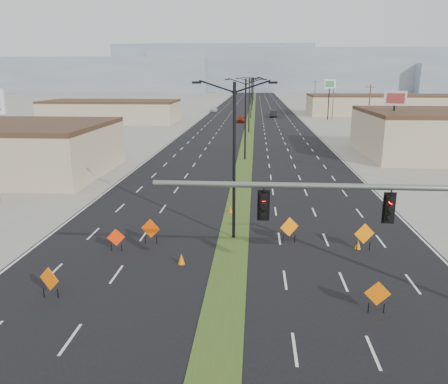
# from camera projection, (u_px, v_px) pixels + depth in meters

# --- Properties ---
(ground) EXTENTS (600.00, 600.00, 0.00)m
(ground) POSITION_uv_depth(u_px,v_px,m) (218.00, 346.00, 17.22)
(ground) COLOR gray
(ground) RESTS_ON ground
(road_surface) EXTENTS (25.00, 400.00, 0.02)m
(road_surface) POSITION_uv_depth(u_px,v_px,m) (251.00, 117.00, 113.61)
(road_surface) COLOR black
(road_surface) RESTS_ON ground
(median_strip) EXTENTS (2.00, 400.00, 0.04)m
(median_strip) POSITION_uv_depth(u_px,v_px,m) (251.00, 117.00, 113.61)
(median_strip) COLOR #2C4A1A
(median_strip) RESTS_ON ground
(building_sw_far) EXTENTS (30.00, 14.00, 4.50)m
(building_sw_far) POSITION_uv_depth(u_px,v_px,m) (112.00, 112.00, 100.82)
(building_sw_far) COLOR tan
(building_sw_far) RESTS_ON ground
(building_se_far) EXTENTS (44.00, 16.00, 5.00)m
(building_se_far) POSITION_uv_depth(u_px,v_px,m) (390.00, 106.00, 119.95)
(building_se_far) COLOR tan
(building_se_far) RESTS_ON ground
(mesa_west) EXTENTS (180.00, 50.00, 22.00)m
(mesa_west) POSITION_uv_depth(u_px,v_px,m) (76.00, 75.00, 292.71)
(mesa_west) COLOR gray
(mesa_west) RESTS_ON ground
(mesa_center) EXTENTS (220.00, 50.00, 28.00)m
(mesa_center) POSITION_uv_depth(u_px,v_px,m) (313.00, 71.00, 300.00)
(mesa_center) COLOR gray
(mesa_center) RESTS_ON ground
(mesa_backdrop) EXTENTS (140.00, 50.00, 32.00)m
(mesa_backdrop) POSITION_uv_depth(u_px,v_px,m) (215.00, 68.00, 323.67)
(mesa_backdrop) COLOR gray
(mesa_backdrop) RESTS_ON ground
(signal_mast) EXTENTS (16.30, 0.60, 8.00)m
(signal_mast) POSITION_uv_depth(u_px,v_px,m) (436.00, 220.00, 17.32)
(signal_mast) COLOR slate
(signal_mast) RESTS_ON ground
(streetlight_0) EXTENTS (5.15, 0.24, 10.02)m
(streetlight_0) POSITION_uv_depth(u_px,v_px,m) (234.00, 157.00, 27.40)
(streetlight_0) COLOR black
(streetlight_0) RESTS_ON ground
(streetlight_1) EXTENTS (5.15, 0.24, 10.02)m
(streetlight_1) POSITION_uv_depth(u_px,v_px,m) (245.00, 117.00, 54.39)
(streetlight_1) COLOR black
(streetlight_1) RESTS_ON ground
(streetlight_2) EXTENTS (5.15, 0.24, 10.02)m
(streetlight_2) POSITION_uv_depth(u_px,v_px,m) (249.00, 103.00, 81.38)
(streetlight_2) COLOR black
(streetlight_2) RESTS_ON ground
(streetlight_3) EXTENTS (5.15, 0.24, 10.02)m
(streetlight_3) POSITION_uv_depth(u_px,v_px,m) (251.00, 97.00, 108.37)
(streetlight_3) COLOR black
(streetlight_3) RESTS_ON ground
(streetlight_4) EXTENTS (5.15, 0.24, 10.02)m
(streetlight_4) POSITION_uv_depth(u_px,v_px,m) (252.00, 93.00, 135.36)
(streetlight_4) COLOR black
(streetlight_4) RESTS_ON ground
(streetlight_5) EXTENTS (5.15, 0.24, 10.02)m
(streetlight_5) POSITION_uv_depth(u_px,v_px,m) (253.00, 90.00, 162.35)
(streetlight_5) COLOR black
(streetlight_5) RESTS_ON ground
(streetlight_6) EXTENTS (5.15, 0.24, 10.02)m
(streetlight_6) POSITION_uv_depth(u_px,v_px,m) (254.00, 88.00, 189.34)
(streetlight_6) COLOR black
(streetlight_6) RESTS_ON ground
(utility_pole_1) EXTENTS (1.60, 0.20, 9.00)m
(utility_pole_1) POSITION_uv_depth(u_px,v_px,m) (369.00, 111.00, 72.45)
(utility_pole_1) COLOR #4C3823
(utility_pole_1) RESTS_ON ground
(utility_pole_2) EXTENTS (1.60, 0.20, 9.00)m
(utility_pole_2) POSITION_uv_depth(u_px,v_px,m) (333.00, 100.00, 106.19)
(utility_pole_2) COLOR #4C3823
(utility_pole_2) RESTS_ON ground
(utility_pole_3) EXTENTS (1.60, 0.20, 9.00)m
(utility_pole_3) POSITION_uv_depth(u_px,v_px,m) (315.00, 94.00, 139.93)
(utility_pole_3) COLOR #4C3823
(utility_pole_3) RESTS_ON ground
(car_left) EXTENTS (2.33, 4.73, 1.55)m
(car_left) POSITION_uv_depth(u_px,v_px,m) (242.00, 119.00, 100.89)
(car_left) COLOR maroon
(car_left) RESTS_ON ground
(car_mid) EXTENTS (2.13, 4.70, 1.50)m
(car_mid) POSITION_uv_depth(u_px,v_px,m) (273.00, 114.00, 113.68)
(car_mid) COLOR black
(car_mid) RESTS_ON ground
(car_far) EXTENTS (2.19, 5.18, 1.49)m
(car_far) POSITION_uv_depth(u_px,v_px,m) (214.00, 109.00, 130.62)
(car_far) COLOR silver
(car_far) RESTS_ON ground
(construction_sign_0) EXTENTS (1.05, 0.28, 1.43)m
(construction_sign_0) POSITION_uv_depth(u_px,v_px,m) (116.00, 238.00, 26.38)
(construction_sign_0) COLOR #FF3405
(construction_sign_0) RESTS_ON ground
(construction_sign_1) EXTENTS (1.12, 0.49, 1.59)m
(construction_sign_1) POSITION_uv_depth(u_px,v_px,m) (49.00, 280.00, 20.74)
(construction_sign_1) COLOR #E85904
(construction_sign_1) RESTS_ON ground
(construction_sign_2) EXTENTS (1.24, 0.33, 1.68)m
(construction_sign_2) POSITION_uv_depth(u_px,v_px,m) (151.00, 229.00, 27.45)
(construction_sign_2) COLOR #F64905
(construction_sign_2) RESTS_ON ground
(construction_sign_3) EXTENTS (1.17, 0.07, 1.55)m
(construction_sign_3) POSITION_uv_depth(u_px,v_px,m) (377.00, 295.00, 19.40)
(construction_sign_3) COLOR #D75C04
(construction_sign_3) RESTS_ON ground
(construction_sign_4) EXTENTS (1.19, 0.55, 1.70)m
(construction_sign_4) POSITION_uv_depth(u_px,v_px,m) (289.00, 228.00, 27.70)
(construction_sign_4) COLOR orange
(construction_sign_4) RESTS_ON ground
(construction_sign_5) EXTENTS (1.28, 0.38, 1.75)m
(construction_sign_5) POSITION_uv_depth(u_px,v_px,m) (364.00, 235.00, 26.43)
(construction_sign_5) COLOR orange
(construction_sign_5) RESTS_ON ground
(cone_0) EXTENTS (0.47, 0.47, 0.64)m
(cone_0) POSITION_uv_depth(u_px,v_px,m) (181.00, 259.00, 24.65)
(cone_0) COLOR orange
(cone_0) RESTS_ON ground
(cone_1) EXTENTS (0.35, 0.35, 0.56)m
(cone_1) POSITION_uv_depth(u_px,v_px,m) (230.00, 210.00, 33.89)
(cone_1) COLOR #FF5505
(cone_1) RESTS_ON ground
(cone_2) EXTENTS (0.44, 0.44, 0.61)m
(cone_2) POSITION_uv_depth(u_px,v_px,m) (358.00, 244.00, 26.83)
(cone_2) COLOR orange
(cone_2) RESTS_ON ground
(cone_3) EXTENTS (0.36, 0.36, 0.54)m
(cone_3) POSITION_uv_depth(u_px,v_px,m) (235.00, 185.00, 41.76)
(cone_3) COLOR red
(cone_3) RESTS_ON ground
(pole_sign_east_near) EXTENTS (2.67, 1.46, 8.50)m
(pole_sign_east_near) POSITION_uv_depth(u_px,v_px,m) (395.00, 104.00, 56.50)
(pole_sign_east_near) COLOR black
(pole_sign_east_near) RESTS_ON ground
(pole_sign_east_far) EXTENTS (2.99, 1.61, 9.58)m
(pole_sign_east_far) POSITION_uv_depth(u_px,v_px,m) (330.00, 87.00, 104.80)
(pole_sign_east_far) COLOR black
(pole_sign_east_far) RESTS_ON ground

